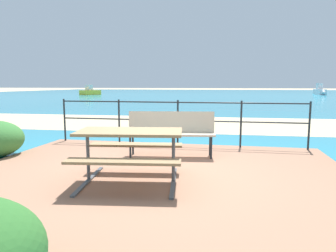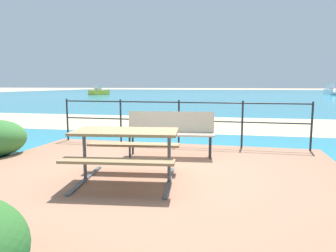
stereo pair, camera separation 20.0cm
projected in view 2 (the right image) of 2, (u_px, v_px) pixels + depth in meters
name	position (u px, v px, depth m)	size (l,w,h in m)	color
ground_plane	(152.00, 177.00, 5.00)	(240.00, 240.00, 0.00)	tan
patio_paving	(152.00, 175.00, 5.00)	(6.40, 5.20, 0.06)	#996B51
sea_water	(227.00, 95.00, 43.68)	(90.00, 90.00, 0.01)	teal
beach_strip	(200.00, 124.00, 11.71)	(54.00, 4.92, 0.01)	tan
picnic_table	(126.00, 143.00, 4.49)	(1.69, 1.57, 0.78)	#8C704C
park_bench	(171.00, 129.00, 6.17)	(1.80, 0.64, 0.90)	#BCAD93
railing_fence	(179.00, 117.00, 7.25)	(5.94, 0.04, 1.08)	#1E2328
boat_near	(330.00, 91.00, 44.61)	(1.22, 5.30, 1.70)	silver
boat_mid	(99.00, 92.00, 45.02)	(2.45, 3.61, 1.45)	yellow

